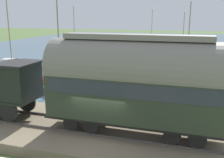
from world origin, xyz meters
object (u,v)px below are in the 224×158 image
Objects in this scene: passenger_coach at (134,81)px; sailboat_yellow at (187,68)px; rowboat_near_shore at (141,86)px; sailboat_blue at (13,69)px; sailboat_white at (151,41)px; sailboat_teal at (182,48)px; steam_locomotive at (3,85)px; sailboat_red at (61,83)px; sailboat_navy at (75,46)px; rowboat_far_out at (76,75)px.

sailboat_yellow reaches higher than passenger_coach.
sailboat_yellow is 2.53× the size of rowboat_near_shore.
sailboat_yellow is at bearing -80.98° from sailboat_blue.
sailboat_yellow is at bearing -142.82° from sailboat_white.
sailboat_blue reaches higher than sailboat_yellow.
passenger_coach is 1.12× the size of sailboat_yellow.
steam_locomotive is at bearing 163.81° from sailboat_teal.
sailboat_red is 30.44m from sailboat_teal.
sailboat_white reaches higher than passenger_coach.
steam_locomotive is 1.79× the size of rowboat_near_shore.
sailboat_red reaches higher than rowboat_near_shore.
sailboat_navy is at bearing 29.79° from passenger_coach.
sailboat_teal is at bearing 16.92° from sailboat_yellow.
sailboat_red is (6.96, 7.64, -2.46)m from passenger_coach.
sailboat_red is (6.96, 0.29, -1.67)m from steam_locomotive.
passenger_coach reaches higher than rowboat_far_out.
sailboat_blue reaches higher than sailboat_teal.
sailboat_yellow is 31.18m from sailboat_white.
passenger_coach reaches higher than steam_locomotive.
steam_locomotive is 2.79× the size of rowboat_far_out.
passenger_coach is at bearing -173.08° from sailboat_navy.
sailboat_blue is at bearing 100.32° from rowboat_far_out.
sailboat_blue reaches higher than sailboat_red.
sailboat_white is 34.95m from rowboat_far_out.
steam_locomotive is at bearing 164.18° from sailboat_yellow.
sailboat_blue is at bearing 52.24° from rowboat_near_shore.
passenger_coach is at bearing -109.17° from sailboat_red.
sailboat_blue reaches higher than passenger_coach.
steam_locomotive is at bearing 90.00° from passenger_coach.
sailboat_teal is at bearing -40.56° from rowboat_near_shore.
sailboat_yellow is at bearing -68.13° from rowboat_far_out.
sailboat_teal is at bearing -97.58° from sailboat_navy.
rowboat_near_shore is at bearing -103.64° from sailboat_blue.
passenger_coach is 36.38m from sailboat_teal.
rowboat_far_out is (-4.92, 10.57, -0.42)m from sailboat_yellow.
sailboat_yellow reaches higher than sailboat_teal.
steam_locomotive reaches higher than rowboat_near_shore.
sailboat_teal reaches higher than rowboat_near_shore.
rowboat_far_out is at bearing 155.34° from sailboat_teal.
sailboat_teal is 0.86× the size of sailboat_navy.
sailboat_navy is at bearing 1.56° from rowboat_near_shore.
sailboat_blue is 21.00m from sailboat_navy.
passenger_coach is 4.43× the size of rowboat_far_out.
sailboat_teal is at bearing -12.23° from steam_locomotive.
passenger_coach is 47.40m from sailboat_white.
sailboat_teal is at bearing -124.51° from sailboat_white.
steam_locomotive is at bearing -155.66° from sailboat_blue.
rowboat_near_shore is (10.03, -5.74, -2.18)m from steam_locomotive.
rowboat_far_out is at bearing 127.83° from sailboat_yellow.
sailboat_red reaches higher than steam_locomotive.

